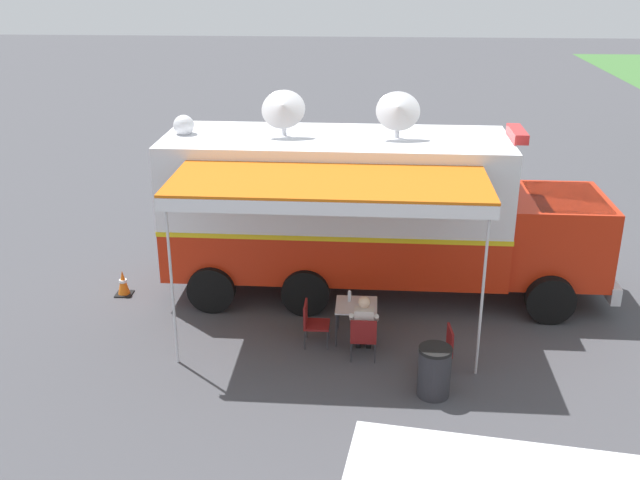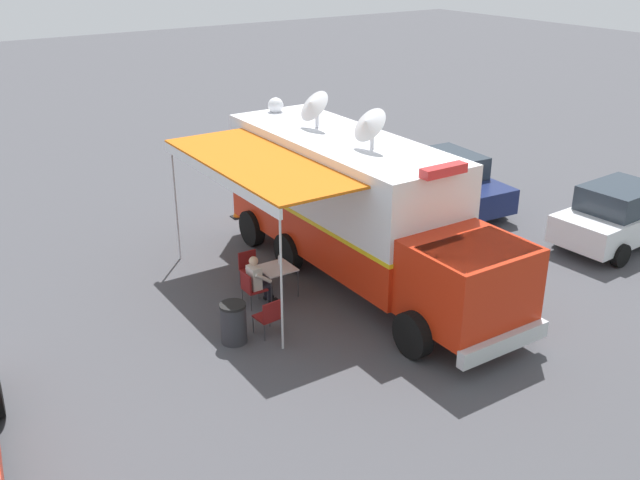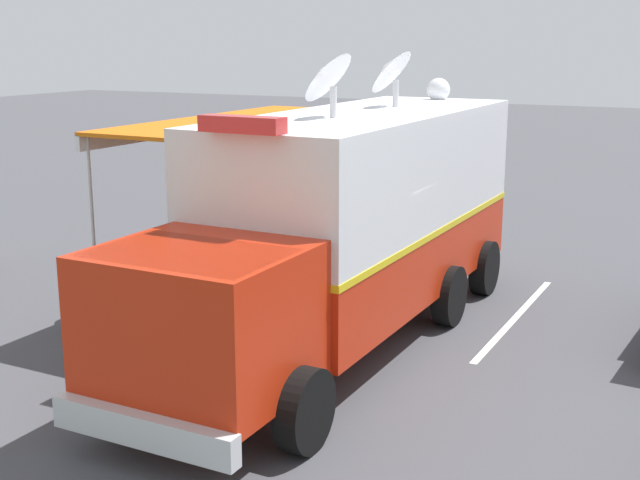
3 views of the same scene
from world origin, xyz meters
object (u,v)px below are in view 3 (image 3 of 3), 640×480
at_px(folding_chair_beside_table, 249,270).
at_px(water_bottle, 249,265).
at_px(folding_chair_at_table, 193,280).
at_px(folding_table, 236,275).
at_px(command_truck, 346,216).
at_px(traffic_cone, 428,244).
at_px(trash_bin, 98,293).
at_px(seated_responder, 202,274).
at_px(folding_chair_spare_by_truck, 126,299).

bearing_deg(folding_chair_beside_table, water_bottle, 121.77).
height_order(folding_chair_at_table, folding_chair_beside_table, same).
relative_size(folding_table, folding_chair_at_table, 0.93).
distance_m(command_truck, traffic_cone, 5.67).
distance_m(command_truck, trash_bin, 4.47).
bearing_deg(command_truck, folding_chair_beside_table, -24.10).
xyz_separation_m(folding_chair_at_table, folding_chair_beside_table, (-0.52, -0.99, 0.00)).
height_order(folding_table, folding_chair_at_table, folding_chair_at_table).
relative_size(water_bottle, folding_chair_beside_table, 0.26).
bearing_deg(traffic_cone, folding_chair_beside_table, 65.75).
height_order(folding_chair_beside_table, seated_responder, seated_responder).
distance_m(folding_chair_at_table, folding_chair_beside_table, 1.12).
bearing_deg(folding_table, folding_chair_at_table, 10.11).
bearing_deg(folding_table, trash_bin, 35.44).
distance_m(folding_chair_spare_by_truck, trash_bin, 0.79).
bearing_deg(seated_responder, traffic_cone, -113.22).
relative_size(folding_chair_beside_table, trash_bin, 0.96).
xyz_separation_m(folding_chair_at_table, seated_responder, (-0.19, 0.00, 0.14)).
xyz_separation_m(folding_chair_beside_table, folding_chair_spare_by_truck, (0.86, 2.41, 0.00)).
bearing_deg(folding_table, water_bottle, -139.34).
height_order(command_truck, folding_chair_spare_by_truck, command_truck).
distance_m(command_truck, folding_chair_spare_by_truck, 3.84).
relative_size(command_truck, folding_chair_spare_by_truck, 10.95).
height_order(water_bottle, trash_bin, water_bottle).
height_order(folding_table, traffic_cone, folding_table).
xyz_separation_m(command_truck, seated_responder, (2.79, -0.10, -1.30)).
distance_m(command_truck, folding_chair_at_table, 3.30).
bearing_deg(folding_chair_beside_table, trash_bin, 53.66).
xyz_separation_m(command_truck, folding_chair_spare_by_truck, (3.31, 1.32, -1.43)).
relative_size(folding_table, water_bottle, 3.63).
xyz_separation_m(folding_chair_beside_table, traffic_cone, (-1.94, -4.30, -0.23)).
bearing_deg(trash_bin, folding_chair_at_table, -132.21).
relative_size(folding_chair_spare_by_truck, seated_responder, 0.70).
xyz_separation_m(folding_table, water_bottle, (-0.16, -0.14, 0.16)).
bearing_deg(trash_bin, folding_chair_beside_table, -126.34).
bearing_deg(folding_chair_beside_table, seated_responder, 71.39).
bearing_deg(trash_bin, command_truck, -164.87).
xyz_separation_m(folding_chair_at_table, traffic_cone, (-2.46, -5.29, -0.23)).
xyz_separation_m(folding_table, folding_chair_at_table, (0.80, 0.14, -0.16)).
relative_size(water_bottle, trash_bin, 0.25).
relative_size(folding_table, folding_chair_beside_table, 0.93).
distance_m(water_bottle, trash_bin, 2.56).
bearing_deg(traffic_cone, water_bottle, 73.36).
bearing_deg(folding_chair_spare_by_truck, traffic_cone, -112.59).
height_order(command_truck, trash_bin, command_truck).
distance_m(folding_table, folding_chair_at_table, 0.83).
xyz_separation_m(water_bottle, folding_chair_at_table, (0.96, 0.28, -0.32)).
height_order(command_truck, seated_responder, command_truck).
relative_size(folding_chair_at_table, trash_bin, 0.96).
bearing_deg(folding_chair_beside_table, traffic_cone, -114.25).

